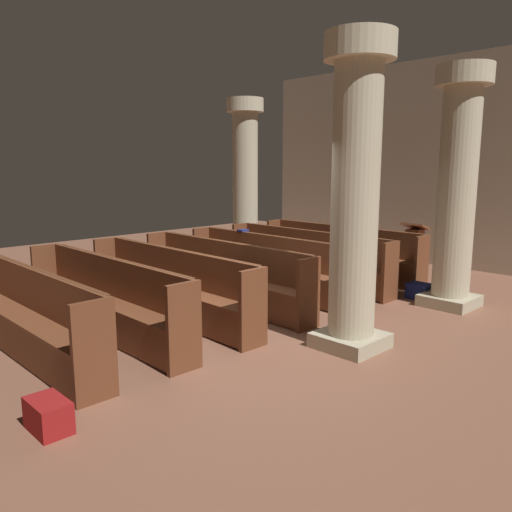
{
  "coord_description": "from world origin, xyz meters",
  "views": [
    {
      "loc": [
        5.0,
        -4.81,
        2.24
      ],
      "look_at": [
        -0.93,
        0.98,
        0.75
      ],
      "focal_mm": 35.98,
      "sensor_mm": 36.0,
      "label": 1
    }
  ],
  "objects": [
    {
      "name": "back_wall",
      "position": [
        0.0,
        6.08,
        2.25
      ],
      "size": [
        10.0,
        0.16,
        4.5
      ],
      "primitive_type": "cube",
      "color": "beige",
      "rests_on": "ground"
    },
    {
      "name": "kneeler_box_red",
      "position": [
        0.88,
        -3.25,
        0.14
      ],
      "size": [
        0.43,
        0.27,
        0.28
      ],
      "primitive_type": "cube",
      "color": "maroon",
      "rests_on": "ground"
    },
    {
      "name": "pew_row_0",
      "position": [
        -1.13,
        3.54,
        0.53
      ],
      "size": [
        3.66,
        0.46,
        1.0
      ],
      "color": "brown",
      "rests_on": "ground"
    },
    {
      "name": "ground_plane",
      "position": [
        0.0,
        0.0,
        0.0
      ],
      "size": [
        19.2,
        19.2,
        0.0
      ],
      "primitive_type": "plane",
      "color": "brown"
    },
    {
      "name": "kneeler_box_navy",
      "position": [
        0.92,
        3.02,
        0.13
      ],
      "size": [
        0.38,
        0.3,
        0.26
      ],
      "primitive_type": "cube",
      "color": "navy",
      "rests_on": "ground"
    },
    {
      "name": "pew_row_1",
      "position": [
        -1.13,
        2.51,
        0.53
      ],
      "size": [
        3.66,
        0.46,
        1.0
      ],
      "color": "brown",
      "rests_on": "ground"
    },
    {
      "name": "pew_row_4",
      "position": [
        -1.13,
        -0.6,
        0.53
      ],
      "size": [
        3.66,
        0.46,
        1.0
      ],
      "color": "brown",
      "rests_on": "ground"
    },
    {
      "name": "pillar_far_side",
      "position": [
        -3.68,
        3.32,
        1.92
      ],
      "size": [
        0.83,
        0.83,
        3.69
      ],
      "color": "tan",
      "rests_on": "ground"
    },
    {
      "name": "pew_row_6",
      "position": [
        -1.13,
        -2.68,
        0.53
      ],
      "size": [
        3.66,
        0.46,
        1.0
      ],
      "color": "brown",
      "rests_on": "ground"
    },
    {
      "name": "pew_row_5",
      "position": [
        -1.13,
        -1.64,
        0.53
      ],
      "size": [
        3.66,
        0.47,
        1.0
      ],
      "color": "brown",
      "rests_on": "ground"
    },
    {
      "name": "pew_row_3",
      "position": [
        -1.13,
        0.43,
        0.53
      ],
      "size": [
        3.66,
        0.46,
        1.0
      ],
      "color": "brown",
      "rests_on": "ground"
    },
    {
      "name": "pillar_aisle_rear",
      "position": [
        1.48,
        0.26,
        1.92
      ],
      "size": [
        0.82,
        0.82,
        3.69
      ],
      "color": "tan",
      "rests_on": "ground"
    },
    {
      "name": "hymn_book",
      "position": [
        -1.97,
        1.65,
        1.02
      ],
      "size": [
        0.15,
        0.18,
        0.04
      ],
      "primitive_type": "cube",
      "color": "navy",
      "rests_on": "pew_row_2"
    },
    {
      "name": "lectern",
      "position": [
        -0.07,
        4.61,
        0.45
      ],
      "size": [
        0.48,
        0.45,
        1.08
      ],
      "color": "brown",
      "rests_on": "ground"
    },
    {
      "name": "pillar_aisle_side",
      "position": [
        1.48,
        2.95,
        1.92
      ],
      "size": [
        0.83,
        0.83,
        3.69
      ],
      "color": "tan",
      "rests_on": "ground"
    },
    {
      "name": "pew_row_2",
      "position": [
        -1.13,
        1.47,
        0.53
      ],
      "size": [
        3.66,
        0.47,
        1.0
      ],
      "color": "brown",
      "rests_on": "ground"
    }
  ]
}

